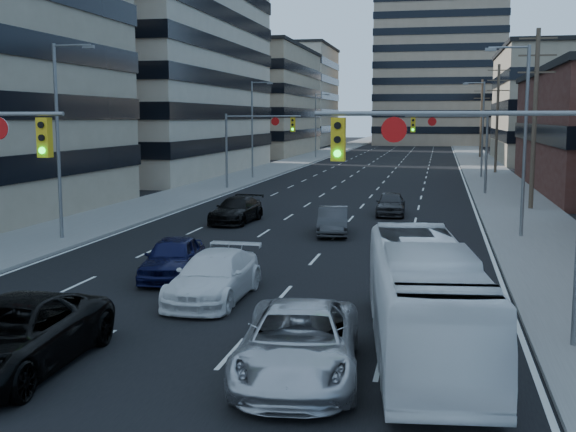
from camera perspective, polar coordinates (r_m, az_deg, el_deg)
The scene contains 26 objects.
road_surface at distance 140.52m, azimuth 9.21°, elevation 5.37°, with size 18.00×300.00×0.02m, color black.
sidewalk_left at distance 141.52m, azimuth 4.54°, elevation 5.48°, with size 5.00×300.00×0.15m, color slate.
sidewalk_right at distance 140.44m, azimuth 13.92°, elevation 5.26°, with size 5.00×300.00×0.15m, color slate.
office_left_mid at distance 78.32m, azimuth -14.03°, elevation 13.64°, with size 26.00×34.00×28.00m, color #ADA089.
office_left_far at distance 114.44m, azimuth -3.69°, elevation 8.92°, with size 20.00×30.00×16.00m, color gray.
apartment_tower at distance 161.93m, azimuth 12.00°, elevation 15.89°, with size 26.00×26.00×58.00m, color gray.
bg_block_left at distance 154.24m, azimuth -1.11°, elevation 9.38°, with size 24.00×24.00×20.00m, color #ADA089.
signal_near_right at distance 18.31m, azimuth 14.44°, elevation 3.24°, with size 6.59×0.33×6.00m.
signal_far_left at distance 57.08m, azimuth -2.66°, elevation 6.37°, with size 6.09×0.33×6.00m.
signal_far_right at distance 55.27m, azimuth 13.04°, elevation 6.14°, with size 6.09×0.33×6.00m.
utility_pole_block at distance 46.58m, azimuth 18.91°, elevation 7.47°, with size 2.20×0.28×11.00m.
utility_pole_midblock at distance 76.45m, azimuth 16.20°, elevation 7.54°, with size 2.20×0.28×11.00m.
utility_pole_distant at distance 106.39m, azimuth 15.02°, elevation 7.57°, with size 2.20×0.28×11.00m.
streetlight_left_near at distance 34.69m, azimuth -17.53°, elevation 6.36°, with size 2.03×0.22×9.00m.
streetlight_left_mid at distance 67.42m, azimuth -2.72°, elevation 7.23°, with size 2.03×0.22×9.00m.
streetlight_left_far at distance 101.67m, azimuth 2.29°, elevation 7.42°, with size 2.03×0.22×9.00m.
streetlight_right_near at distance 35.44m, azimuth 18.00°, elevation 6.36°, with size 2.03×0.22×9.00m.
streetlight_right_far at distance 70.34m, azimuth 15.02°, elevation 7.00°, with size 2.03×0.22×9.00m.
black_pickup at distance 17.58m, azimuth -21.04°, elevation -8.87°, with size 2.71×5.88×1.63m, color black.
white_van at distance 22.83m, azimuth -5.86°, elevation -4.78°, with size 2.09×5.15×1.49m, color white.
silver_suv at distance 16.11m, azimuth 0.85°, elevation -9.99°, with size 2.59×5.61×1.56m, color #B7B8BC.
transit_bus at distance 17.82m, azimuth 10.67°, elevation -6.45°, with size 2.28×9.74×2.71m, color white.
sedan_blue at distance 26.01m, azimuth -9.08°, elevation -3.29°, with size 1.76×4.38×1.49m, color black.
sedan_grey_center at distance 35.33m, azimuth 3.57°, elevation -0.40°, with size 1.43×4.11×1.35m, color #323234.
sedan_black_far at distance 39.37m, azimuth -4.10°, elevation 0.46°, with size 1.94×4.78×1.39m, color black.
sedan_grey_right at distance 42.65m, azimuth 8.12°, elevation 0.97°, with size 1.64×4.09×1.39m, color #313133.
Camera 1 is at (6.64, -10.24, 5.70)m, focal length 45.00 mm.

